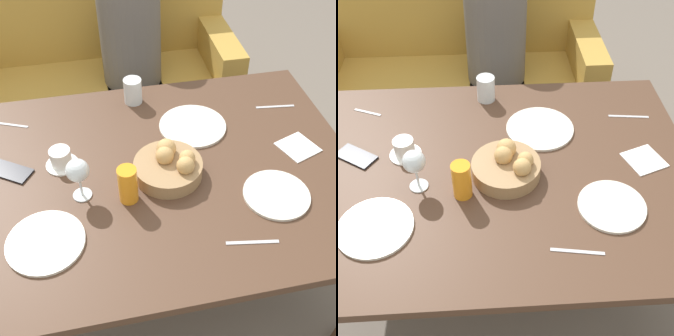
% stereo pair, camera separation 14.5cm
% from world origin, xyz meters
% --- Properties ---
extents(ground_plane, '(10.00, 10.00, 0.00)m').
position_xyz_m(ground_plane, '(0.00, 0.00, 0.00)').
color(ground_plane, '#6B6056').
extents(dining_table, '(1.48, 1.05, 0.70)m').
position_xyz_m(dining_table, '(0.00, 0.00, 0.63)').
color(dining_table, '#4C3323').
rests_on(dining_table, ground_plane).
extents(couch, '(1.61, 0.70, 0.90)m').
position_xyz_m(couch, '(-0.17, 1.14, 0.32)').
color(couch, '#B28938').
rests_on(couch, ground_plane).
extents(seated_person, '(0.32, 0.41, 1.25)m').
position_xyz_m(seated_person, '(0.07, 0.99, 0.54)').
color(seated_person, '#23232D').
rests_on(seated_person, ground_plane).
extents(bread_basket, '(0.24, 0.24, 0.11)m').
position_xyz_m(bread_basket, '(0.06, -0.03, 0.74)').
color(bread_basket, '#99754C').
rests_on(bread_basket, dining_table).
extents(plate_near_left, '(0.24, 0.24, 0.01)m').
position_xyz_m(plate_near_left, '(-0.36, -0.24, 0.71)').
color(plate_near_left, silver).
rests_on(plate_near_left, dining_table).
extents(plate_near_right, '(0.22, 0.22, 0.01)m').
position_xyz_m(plate_near_right, '(0.39, -0.20, 0.71)').
color(plate_near_right, silver).
rests_on(plate_near_right, dining_table).
extents(plate_far_center, '(0.26, 0.26, 0.01)m').
position_xyz_m(plate_far_center, '(0.20, 0.21, 0.71)').
color(plate_far_center, silver).
rests_on(plate_far_center, dining_table).
extents(juice_glass, '(0.06, 0.06, 0.13)m').
position_xyz_m(juice_glass, '(-0.09, -0.11, 0.77)').
color(juice_glass, orange).
rests_on(juice_glass, dining_table).
extents(water_tumbler, '(0.08, 0.08, 0.11)m').
position_xyz_m(water_tumbler, '(-0.00, 0.42, 0.75)').
color(water_tumbler, silver).
rests_on(water_tumbler, dining_table).
extents(wine_glass, '(0.08, 0.08, 0.16)m').
position_xyz_m(wine_glass, '(-0.24, -0.07, 0.81)').
color(wine_glass, silver).
rests_on(wine_glass, dining_table).
extents(coffee_cup, '(0.12, 0.12, 0.07)m').
position_xyz_m(coffee_cup, '(-0.30, 0.09, 0.73)').
color(coffee_cup, white).
rests_on(coffee_cup, dining_table).
extents(fork_silver, '(0.16, 0.04, 0.00)m').
position_xyz_m(fork_silver, '(0.25, -0.36, 0.70)').
color(fork_silver, '#B7B7BC').
rests_on(fork_silver, dining_table).
extents(knife_silver, '(0.16, 0.03, 0.00)m').
position_xyz_m(knife_silver, '(0.57, 0.27, 0.70)').
color(knife_silver, '#B7B7BC').
rests_on(knife_silver, dining_table).
extents(spoon_coffee, '(0.12, 0.06, 0.00)m').
position_xyz_m(spoon_coffee, '(-0.49, 0.36, 0.70)').
color(spoon_coffee, '#B7B7BC').
rests_on(spoon_coffee, dining_table).
extents(napkin, '(0.16, 0.16, 0.00)m').
position_xyz_m(napkin, '(0.56, 0.01, 0.70)').
color(napkin, white).
rests_on(napkin, dining_table).
extents(cell_phone, '(0.17, 0.14, 0.01)m').
position_xyz_m(cell_phone, '(-0.48, 0.09, 0.71)').
color(cell_phone, black).
rests_on(cell_phone, dining_table).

